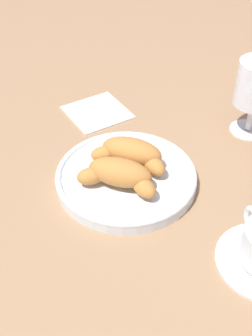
{
  "coord_description": "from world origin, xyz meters",
  "views": [
    {
      "loc": [
        0.07,
        0.53,
        0.49
      ],
      "look_at": [
        -0.01,
        -0.0,
        0.03
      ],
      "focal_mm": 47.74,
      "sensor_mm": 36.0,
      "label": 1
    }
  ],
  "objects_px": {
    "pastry_plate": "(126,176)",
    "folded_napkin": "(97,112)",
    "croissant_large": "(131,153)",
    "croissant_small": "(119,175)"
  },
  "relations": [
    {
      "from": "pastry_plate",
      "to": "folded_napkin",
      "type": "xyz_separation_m",
      "value": [
        0.03,
        -0.21,
        -0.01
      ]
    },
    {
      "from": "croissant_large",
      "to": "folded_napkin",
      "type": "height_order",
      "value": "croissant_large"
    },
    {
      "from": "croissant_small",
      "to": "folded_napkin",
      "type": "relative_size",
      "value": 1.12
    },
    {
      "from": "pastry_plate",
      "to": "croissant_small",
      "type": "bearing_deg",
      "value": 62.39
    },
    {
      "from": "pastry_plate",
      "to": "croissant_large",
      "type": "bearing_deg",
      "value": -117.69
    },
    {
      "from": "croissant_large",
      "to": "folded_napkin",
      "type": "relative_size",
      "value": 1.11
    },
    {
      "from": "croissant_large",
      "to": "pastry_plate",
      "type": "bearing_deg",
      "value": 62.31
    },
    {
      "from": "pastry_plate",
      "to": "folded_napkin",
      "type": "distance_m",
      "value": 0.21
    },
    {
      "from": "croissant_large",
      "to": "croissant_small",
      "type": "relative_size",
      "value": 0.99
    },
    {
      "from": "pastry_plate",
      "to": "croissant_small",
      "type": "height_order",
      "value": "croissant_small"
    }
  ]
}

